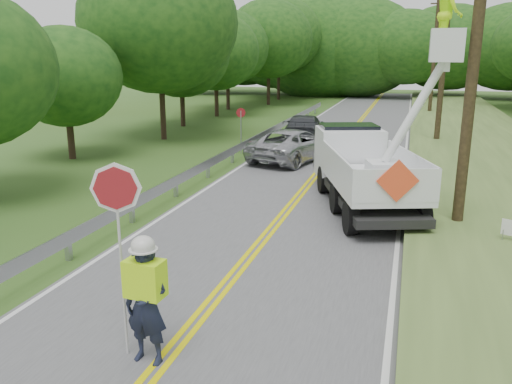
# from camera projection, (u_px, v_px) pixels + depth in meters

# --- Properties ---
(road) EXTENTS (7.20, 96.00, 0.03)m
(road) POSITION_uv_depth(u_px,v_px,m) (313.00, 178.00, 20.57)
(road) COLOR #505153
(road) RESTS_ON ground
(guardrail) EXTENTS (0.18, 48.00, 0.77)m
(guardrail) POSITION_uv_depth(u_px,v_px,m) (226.00, 155.00, 22.37)
(guardrail) COLOR #9D9EA4
(guardrail) RESTS_ON ground
(utility_poles) EXTENTS (1.60, 43.30, 10.00)m
(utility_poles) POSITION_uv_depth(u_px,v_px,m) (454.00, 42.00, 20.62)
(utility_poles) COLOR black
(utility_poles) RESTS_ON ground
(tall_grass_verge) EXTENTS (7.00, 96.00, 0.30)m
(tall_grass_verge) POSITION_uv_depth(u_px,v_px,m) (508.00, 188.00, 18.57)
(tall_grass_verge) COLOR #4A612E
(tall_grass_verge) RESTS_ON ground
(treeline_left) EXTENTS (10.09, 56.44, 10.64)m
(treeline_left) POSITION_uv_depth(u_px,v_px,m) (219.00, 41.00, 38.59)
(treeline_left) COLOR #332319
(treeline_left) RESTS_ON ground
(treeline_horizon) EXTENTS (57.78, 14.69, 12.47)m
(treeline_horizon) POSITION_uv_depth(u_px,v_px,m) (391.00, 47.00, 57.86)
(treeline_horizon) COLOR #153F14
(treeline_horizon) RESTS_ON ground
(flagger) EXTENTS (1.20, 0.52, 3.22)m
(flagger) POSITION_uv_depth(u_px,v_px,m) (145.00, 295.00, 8.05)
(flagger) COLOR #191E33
(flagger) RESTS_ON road
(bucket_truck) EXTENTS (4.57, 7.07, 6.61)m
(bucket_truck) POSITION_uv_depth(u_px,v_px,m) (364.00, 158.00, 16.96)
(bucket_truck) COLOR black
(bucket_truck) RESTS_ON road
(suv_silver) EXTENTS (3.84, 5.76, 1.47)m
(suv_silver) POSITION_uv_depth(u_px,v_px,m) (294.00, 145.00, 23.85)
(suv_silver) COLOR #A8A9AF
(suv_silver) RESTS_ON road
(suv_darkgrey) EXTENTS (2.61, 5.36, 1.50)m
(suv_darkgrey) POSITION_uv_depth(u_px,v_px,m) (304.00, 128.00, 28.94)
(suv_darkgrey) COLOR #313439
(suv_darkgrey) RESTS_ON road
(stop_sign_permanent) EXTENTS (0.42, 0.29, 2.27)m
(stop_sign_permanent) POSITION_uv_depth(u_px,v_px,m) (241.00, 124.00, 25.38)
(stop_sign_permanent) COLOR #9D9EA4
(stop_sign_permanent) RESTS_ON ground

